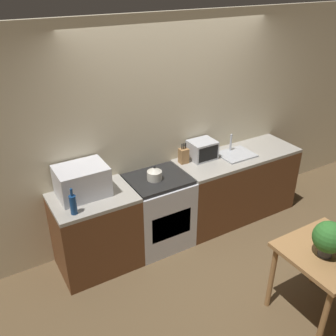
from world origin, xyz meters
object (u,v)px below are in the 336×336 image
stove_range (158,211)px  bottle (73,204)px  toaster_oven (202,150)px  dining_table (326,261)px  kettle (154,174)px  microwave (82,181)px

stove_range → bottle: 1.19m
stove_range → bottle: bottle is taller
toaster_oven → dining_table: 1.91m
kettle → microwave: 0.80m
stove_range → dining_table: 1.90m
kettle → microwave: microwave is taller
microwave → bottle: microwave is taller
microwave → dining_table: (1.61, -1.81, -0.40)m
stove_range → microwave: microwave is taller
microwave → dining_table: size_ratio=0.66×
toaster_oven → kettle: bearing=-167.7°
stove_range → toaster_oven: toaster_oven is taller
stove_range → microwave: 1.04m
toaster_oven → dining_table: (0.06, -1.87, -0.36)m
microwave → dining_table: 2.46m
stove_range → dining_table: stove_range is taller
kettle → bottle: (-0.98, -0.19, 0.03)m
microwave → kettle: bearing=-7.5°
kettle → microwave: size_ratio=0.34×
microwave → bottle: bearing=-123.8°
bottle → microwave: bearing=56.2°
microwave → toaster_oven: microwave is taller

